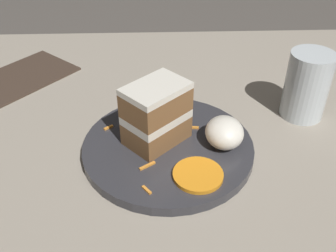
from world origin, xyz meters
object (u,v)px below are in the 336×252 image
(cake_slice, at_px, (156,114))
(menu_card, at_px, (9,83))
(cream_dollop, at_px, (224,133))
(orange_garnish, at_px, (198,175))
(drinking_glass, at_px, (306,89))
(plate, at_px, (168,148))

(cake_slice, relative_size, menu_card, 0.43)
(cream_dollop, xyz_separation_m, orange_garnish, (0.07, -0.05, -0.02))
(drinking_glass, relative_size, menu_card, 0.45)
(orange_garnish, relative_size, drinking_glass, 0.61)
(drinking_glass, bearing_deg, plate, -68.32)
(plate, bearing_deg, cream_dollop, 86.99)
(orange_garnish, distance_m, drinking_glass, 0.26)
(plate, distance_m, orange_garnish, 0.08)
(cake_slice, height_order, menu_card, cake_slice)
(drinking_glass, bearing_deg, orange_garnish, -49.79)
(orange_garnish, bearing_deg, menu_card, -130.25)
(cake_slice, relative_size, cream_dollop, 1.72)
(cake_slice, distance_m, cream_dollop, 0.11)
(orange_garnish, xyz_separation_m, drinking_glass, (-0.17, 0.20, 0.03))
(orange_garnish, bearing_deg, cake_slice, -146.47)
(cake_slice, xyz_separation_m, cream_dollop, (0.02, 0.10, -0.03))
(plate, bearing_deg, cake_slice, -122.91)
(cream_dollop, xyz_separation_m, drinking_glass, (-0.10, 0.15, 0.01))
(plate, relative_size, orange_garnish, 3.72)
(cake_slice, xyz_separation_m, orange_garnish, (0.08, 0.06, -0.04))
(cake_slice, height_order, cream_dollop, cake_slice)
(menu_card, bearing_deg, cream_dollop, 11.45)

